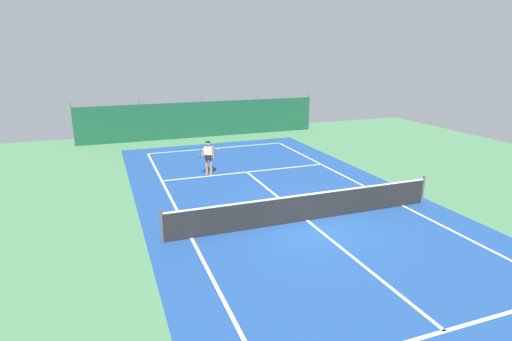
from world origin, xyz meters
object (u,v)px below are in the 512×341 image
(tennis_net, at_px, (307,207))
(tennis_ball_midcourt, at_px, (214,157))
(parked_car, at_px, (250,116))
(tennis_player, at_px, (208,156))
(tennis_ball_near_player, at_px, (332,170))

(tennis_net, relative_size, tennis_ball_midcourt, 153.33)
(tennis_ball_midcourt, bearing_deg, parked_car, 58.40)
(tennis_player, height_order, parked_car, parked_car)
(tennis_ball_near_player, bearing_deg, parked_car, 88.86)
(tennis_player, relative_size, tennis_ball_near_player, 24.85)
(tennis_ball_midcourt, bearing_deg, tennis_ball_near_player, -42.57)
(tennis_ball_midcourt, bearing_deg, tennis_player, -109.21)
(tennis_player, relative_size, tennis_ball_midcourt, 24.85)
(tennis_player, bearing_deg, tennis_ball_midcourt, -80.56)
(tennis_player, bearing_deg, parked_car, -89.87)
(tennis_net, relative_size, tennis_ball_near_player, 153.33)
(tennis_net, relative_size, tennis_player, 6.17)
(tennis_net, height_order, tennis_player, tennis_player)
(tennis_ball_midcourt, distance_m, parked_car, 9.80)
(tennis_ball_near_player, distance_m, tennis_ball_midcourt, 6.61)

